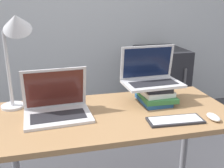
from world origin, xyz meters
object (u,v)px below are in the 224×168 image
object	(u,v)px
desk_lamp	(15,34)
wireless_keyboard	(175,120)
book_stack	(155,94)
mini_fridge	(160,83)
laptop_left	(57,107)
mouse	(213,117)
laptop_on_books	(151,76)

from	to	relation	value
desk_lamp	wireless_keyboard	bearing A→B (deg)	-25.00
book_stack	mini_fridge	bearing A→B (deg)	64.48
laptop_left	mouse	world-z (taller)	laptop_left
wireless_keyboard	desk_lamp	distance (m)	1.01
wireless_keyboard	mouse	xyz separation A→B (m)	(0.22, -0.03, 0.01)
laptop_left	wireless_keyboard	size ratio (longest dim) A/B	1.23
mouse	mini_fridge	world-z (taller)	mini_fridge
book_stack	wireless_keyboard	distance (m)	0.31
mouse	desk_lamp	distance (m)	1.20
laptop_left	mini_fridge	bearing A→B (deg)	47.16
laptop_on_books	mini_fridge	distance (m)	1.45
book_stack	laptop_on_books	world-z (taller)	laptop_on_books
book_stack	desk_lamp	distance (m)	0.92
wireless_keyboard	mouse	size ratio (longest dim) A/B	3.03
laptop_left	desk_lamp	xyz separation A→B (m)	(-0.20, 0.15, 0.40)
wireless_keyboard	desk_lamp	bearing A→B (deg)	155.00
wireless_keyboard	book_stack	bearing A→B (deg)	89.41
desk_lamp	mouse	bearing A→B (deg)	-21.64
wireless_keyboard	mouse	world-z (taller)	mouse
laptop_on_books	wireless_keyboard	distance (m)	0.37
wireless_keyboard	mini_fridge	distance (m)	1.70
book_stack	laptop_left	bearing A→B (deg)	-173.53
book_stack	wireless_keyboard	bearing A→B (deg)	-90.59
laptop_left	laptop_on_books	size ratio (longest dim) A/B	1.02
laptop_on_books	mini_fridge	xyz separation A→B (m)	(0.62, 1.22, -0.48)
laptop_left	mini_fridge	distance (m)	1.84
book_stack	laptop_on_books	distance (m)	0.12
book_stack	mouse	world-z (taller)	book_stack
wireless_keyboard	mouse	bearing A→B (deg)	-7.52
book_stack	mouse	xyz separation A→B (m)	(0.21, -0.33, -0.04)
mini_fridge	laptop_left	bearing A→B (deg)	-132.84
laptop_left	wireless_keyboard	world-z (taller)	laptop_left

